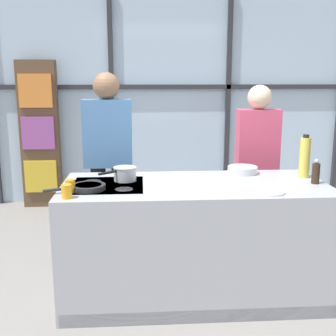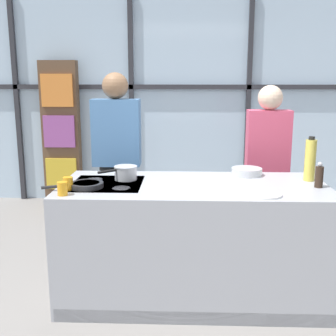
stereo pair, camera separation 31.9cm
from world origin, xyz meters
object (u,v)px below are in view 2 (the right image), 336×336
object	(u,v)px
white_plate	(263,194)
juice_glass_far	(68,183)
oil_bottle	(310,160)
spectator_far_left	(117,153)
pepper_grinder	(319,176)
juice_glass_near	(62,189)
frying_pan	(85,185)
mixing_bowl	(247,171)
spectator_center_left	(267,160)
saucepan	(125,172)

from	to	relation	value
white_plate	juice_glass_far	bearing A→B (deg)	176.28
oil_bottle	spectator_far_left	bearing A→B (deg)	156.62
pepper_grinder	spectator_far_left	bearing A→B (deg)	150.88
oil_bottle	juice_glass_near	distance (m)	1.84
frying_pan	spectator_far_left	bearing A→B (deg)	85.35
mixing_bowl	juice_glass_far	xyz separation A→B (m)	(-1.32, -0.50, 0.01)
spectator_center_left	juice_glass_near	world-z (taller)	spectator_center_left
spectator_center_left	white_plate	distance (m)	1.14
white_plate	pepper_grinder	xyz separation A→B (m)	(0.43, 0.22, 0.08)
frying_pan	oil_bottle	distance (m)	1.69
juice_glass_near	spectator_far_left	bearing A→B (deg)	80.91
spectator_center_left	mixing_bowl	size ratio (longest dim) A/B	6.50
juice_glass_far	oil_bottle	bearing A→B (deg)	10.78
spectator_far_left	juice_glass_near	xyz separation A→B (m)	(-0.19, -1.16, -0.04)
frying_pan	pepper_grinder	xyz separation A→B (m)	(1.67, 0.07, 0.06)
oil_bottle	pepper_grinder	xyz separation A→B (m)	(0.01, -0.20, -0.08)
spectator_far_left	oil_bottle	bearing A→B (deg)	156.62
white_plate	juice_glass_far	distance (m)	1.35
frying_pan	mixing_bowl	distance (m)	1.29
frying_pan	juice_glass_far	bearing A→B (deg)	-150.29
white_plate	mixing_bowl	distance (m)	0.59
spectator_far_left	juice_glass_far	size ratio (longest dim) A/B	18.63
pepper_grinder	juice_glass_near	distance (m)	1.80
frying_pan	spectator_center_left	bearing A→B (deg)	33.04
pepper_grinder	oil_bottle	bearing A→B (deg)	92.82
spectator_center_left	oil_bottle	size ratio (longest dim) A/B	4.68
saucepan	pepper_grinder	xyz separation A→B (m)	(1.42, -0.18, 0.03)
saucepan	white_plate	world-z (taller)	saucepan
spectator_far_left	spectator_center_left	xyz separation A→B (m)	(1.40, -0.00, -0.06)
spectator_far_left	saucepan	bearing A→B (deg)	103.95
juice_glass_far	pepper_grinder	bearing A→B (deg)	4.30
oil_bottle	juice_glass_far	xyz separation A→B (m)	(-1.77, -0.34, -0.12)
white_plate	spectator_far_left	bearing A→B (deg)	136.28
saucepan	pepper_grinder	distance (m)	1.43
frying_pan	juice_glass_near	bearing A→B (deg)	-118.16
white_plate	pepper_grinder	distance (m)	0.49
spectator_center_left	saucepan	distance (m)	1.42
saucepan	juice_glass_near	distance (m)	0.58
saucepan	mixing_bowl	distance (m)	0.98
spectator_center_left	juice_glass_far	xyz separation A→B (m)	(-1.59, -1.02, 0.02)
saucepan	oil_bottle	size ratio (longest dim) A/B	0.82
frying_pan	mixing_bowl	size ratio (longest dim) A/B	1.68
spectator_center_left	white_plate	bearing A→B (deg)	77.88
juice_glass_near	mixing_bowl	bearing A→B (deg)	25.96
frying_pan	saucepan	bearing A→B (deg)	44.58
spectator_far_left	mixing_bowl	distance (m)	1.25
spectator_center_left	frying_pan	xyz separation A→B (m)	(-1.48, -0.96, -0.01)
spectator_far_left	pepper_grinder	bearing A→B (deg)	150.88
pepper_grinder	juice_glass_far	distance (m)	1.79
oil_bottle	juice_glass_near	bearing A→B (deg)	-164.92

